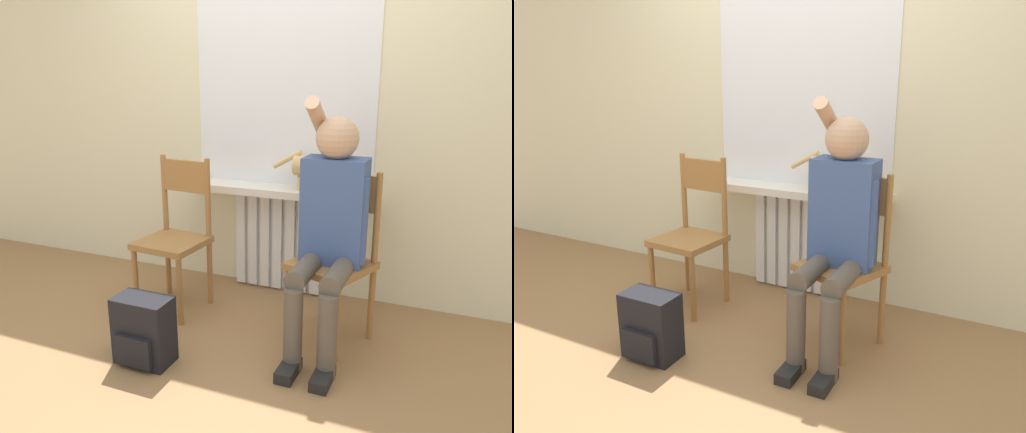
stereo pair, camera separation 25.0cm
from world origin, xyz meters
TOP-DOWN VIEW (x-y plane):
  - ground_plane at (0.00, 0.00)m, footprint 12.00×12.00m
  - wall_with_window at (0.00, 1.23)m, footprint 7.00×0.06m
  - radiator at (0.00, 1.15)m, footprint 0.65×0.08m
  - windowsill at (0.00, 1.08)m, footprint 1.30×0.24m
  - window_glass at (0.00, 1.20)m, footprint 1.25×0.01m
  - chair_left at (-0.52, 0.63)m, footprint 0.42×0.42m
  - chair_right at (0.54, 0.62)m, footprint 0.51×0.51m
  - person at (0.52, 0.52)m, footprint 0.36×0.95m
  - cat at (0.31, 1.08)m, footprint 0.54×0.13m
  - backpack at (-0.32, -0.04)m, footprint 0.30×0.21m

SIDE VIEW (x-z plane):
  - ground_plane at x=0.00m, z-range 0.00..0.00m
  - backpack at x=-0.32m, z-range 0.00..0.36m
  - radiator at x=0.00m, z-range 0.00..0.71m
  - chair_left at x=-0.52m, z-range 0.01..0.99m
  - chair_right at x=0.54m, z-range 0.01..0.99m
  - person at x=0.52m, z-range 0.04..1.42m
  - windowsill at x=0.00m, z-range 0.71..0.76m
  - cat at x=0.31m, z-range 0.79..1.05m
  - wall_with_window at x=0.00m, z-range 0.00..2.70m
  - window_glass at x=0.00m, z-range 0.76..2.12m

